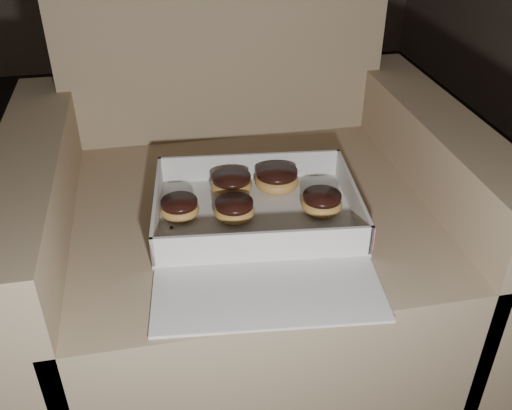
% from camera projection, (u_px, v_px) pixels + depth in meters
% --- Properties ---
extents(armchair, '(0.89, 0.75, 0.93)m').
position_uv_depth(armchair, '(244.00, 233.00, 1.22)').
color(armchair, '#856F54').
rests_on(armchair, floor).
extents(bakery_box, '(0.40, 0.46, 0.06)m').
position_uv_depth(bakery_box, '(260.00, 224.00, 1.01)').
color(bakery_box, silver).
rests_on(bakery_box, armchair).
extents(donut_a, '(0.08, 0.08, 0.04)m').
position_uv_depth(donut_a, '(322.00, 203.00, 1.04)').
color(donut_a, '#DE9D4D').
rests_on(donut_a, bakery_box).
extents(donut_b, '(0.09, 0.09, 0.04)m').
position_uv_depth(donut_b, '(277.00, 179.00, 1.10)').
color(donut_b, '#DE9D4D').
rests_on(donut_b, bakery_box).
extents(donut_c, '(0.07, 0.07, 0.04)m').
position_uv_depth(donut_c, '(180.00, 208.00, 1.02)').
color(donut_c, '#DE9D4D').
rests_on(donut_c, bakery_box).
extents(donut_d, '(0.07, 0.07, 0.04)m').
position_uv_depth(donut_d, '(234.00, 209.00, 1.02)').
color(donut_d, '#DE9D4D').
rests_on(donut_d, bakery_box).
extents(donut_e, '(0.08, 0.08, 0.04)m').
position_uv_depth(donut_e, '(231.00, 184.00, 1.09)').
color(donut_e, '#DE9D4D').
rests_on(donut_e, bakery_box).
extents(crumb_a, '(0.01, 0.01, 0.00)m').
position_uv_depth(crumb_a, '(282.00, 237.00, 0.98)').
color(crumb_a, black).
rests_on(crumb_a, bakery_box).
extents(crumb_b, '(0.01, 0.01, 0.00)m').
position_uv_depth(crumb_b, '(309.00, 242.00, 0.97)').
color(crumb_b, black).
rests_on(crumb_b, bakery_box).
extents(crumb_c, '(0.01, 0.01, 0.00)m').
position_uv_depth(crumb_c, '(171.00, 227.00, 1.00)').
color(crumb_c, black).
rests_on(crumb_c, bakery_box).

